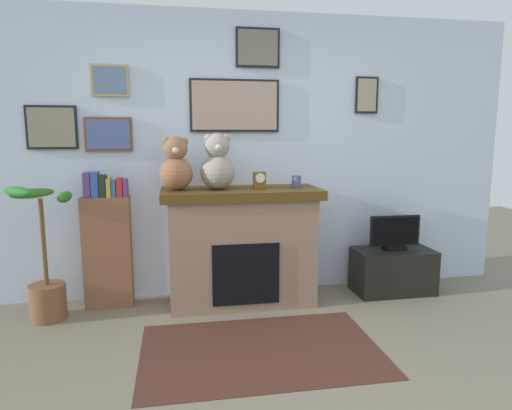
# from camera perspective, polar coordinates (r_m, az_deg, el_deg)

# --- Properties ---
(ground_plane) EXTENTS (12.00, 12.00, 0.00)m
(ground_plane) POSITION_cam_1_polar(r_m,az_deg,el_deg) (2.77, 5.28, -24.22)
(ground_plane) COLOR #756C59
(back_wall) EXTENTS (5.20, 0.15, 2.60)m
(back_wall) POSITION_cam_1_polar(r_m,az_deg,el_deg) (4.27, -1.63, 6.29)
(back_wall) COLOR silver
(back_wall) RESTS_ON ground_plane
(fireplace) EXTENTS (1.38, 0.63, 1.04)m
(fireplace) POSITION_cam_1_polar(r_m,az_deg,el_deg) (4.04, -1.89, -5.12)
(fireplace) COLOR #8E6D59
(fireplace) RESTS_ON ground_plane
(bookshelf) EXTENTS (0.40, 0.16, 1.19)m
(bookshelf) POSITION_cam_1_polar(r_m,az_deg,el_deg) (4.13, -18.32, -4.87)
(bookshelf) COLOR brown
(bookshelf) RESTS_ON ground_plane
(potted_plant) EXTENTS (0.53, 0.55, 1.12)m
(potted_plant) POSITION_cam_1_polar(r_m,az_deg,el_deg) (4.07, -25.11, -7.85)
(potted_plant) COLOR brown
(potted_plant) RESTS_ON ground_plane
(tv_stand) EXTENTS (0.74, 0.40, 0.42)m
(tv_stand) POSITION_cam_1_polar(r_m,az_deg,el_deg) (4.55, 16.95, -7.98)
(tv_stand) COLOR black
(tv_stand) RESTS_ON ground_plane
(television) EXTENTS (0.49, 0.14, 0.33)m
(television) POSITION_cam_1_polar(r_m,az_deg,el_deg) (4.46, 17.17, -3.51)
(television) COLOR black
(television) RESTS_ON tv_stand
(area_rug) EXTENTS (1.67, 1.09, 0.01)m
(area_rug) POSITION_cam_1_polar(r_m,az_deg,el_deg) (3.34, 0.61, -17.89)
(area_rug) COLOR #47271F
(area_rug) RESTS_ON ground_plane
(candle_jar) EXTENTS (0.08, 0.08, 0.11)m
(candle_jar) POSITION_cam_1_polar(r_m,az_deg,el_deg) (4.02, 5.16, 2.97)
(candle_jar) COLOR #4C517A
(candle_jar) RESTS_ON fireplace
(mantel_clock) EXTENTS (0.10, 0.08, 0.15)m
(mantel_clock) POSITION_cam_1_polar(r_m,az_deg,el_deg) (3.95, 0.45, 3.17)
(mantel_clock) COLOR brown
(mantel_clock) RESTS_ON fireplace
(teddy_bear_tan) EXTENTS (0.28, 0.28, 0.46)m
(teddy_bear_tan) POSITION_cam_1_polar(r_m,az_deg,el_deg) (3.87, -10.11, 4.86)
(teddy_bear_tan) COLOR #8E5E41
(teddy_bear_tan) RESTS_ON fireplace
(teddy_bear_grey) EXTENTS (0.30, 0.30, 0.48)m
(teddy_bear_grey) POSITION_cam_1_polar(r_m,az_deg,el_deg) (3.89, -4.89, 5.17)
(teddy_bear_grey) COLOR gray
(teddy_bear_grey) RESTS_ON fireplace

